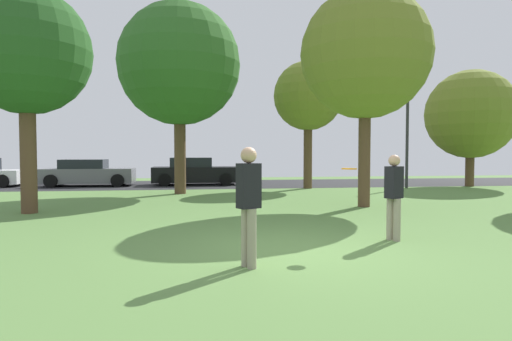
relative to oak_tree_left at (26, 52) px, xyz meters
The scene contains 13 objects.
ground_plane 9.64m from the oak_tree_left, 41.42° to the right, with size 44.00×44.00×0.00m, color #5B8442.
road_strip 12.98m from the oak_tree_left, 58.36° to the left, with size 44.00×6.40×0.01m, color #28282B.
oak_tree_left is the anchor object (origin of this frame).
maple_tree_far 9.95m from the oak_tree_left, ahead, with size 4.05×4.05×6.82m.
oak_tree_center 12.25m from the oak_tree_left, 35.45° to the left, with size 3.27×3.27×6.03m.
birch_tree_lone 6.68m from the oak_tree_left, 52.39° to the left, with size 5.02×5.02×7.85m.
oak_tree_right 19.74m from the oak_tree_left, 21.25° to the left, with size 4.42×4.42×5.83m.
person_thrower 9.27m from the oak_tree_left, 50.68° to the right, with size 0.39×0.34×1.81m.
person_catcher 10.51m from the oak_tree_left, 30.74° to the right, with size 0.39×0.34×1.68m.
frisbee_disc 9.77m from the oak_tree_left, 37.44° to the right, with size 0.38×0.38×0.03m.
parked_car_grey 10.80m from the oak_tree_left, 94.25° to the left, with size 4.47×1.98×1.35m.
parked_car_black 11.82m from the oak_tree_left, 65.48° to the left, with size 4.43×2.07×1.44m.
street_lamp_post 16.26m from the oak_tree_left, 24.06° to the left, with size 0.14×0.14×4.50m, color #2D2D33.
Camera 1 is at (-1.74, -7.44, 1.73)m, focal length 30.62 mm.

